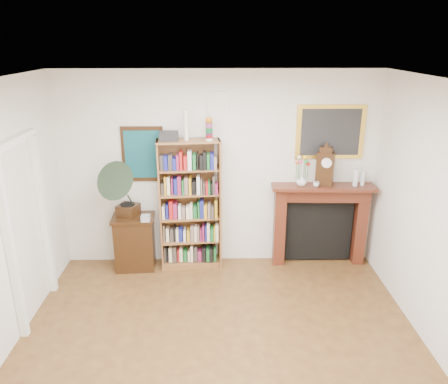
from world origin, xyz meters
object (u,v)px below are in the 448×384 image
fireplace (320,217)px  teacup (316,184)px  bottle_left (356,178)px  side_cabinet (135,242)px  flower_vase (301,180)px  cd_stack (146,218)px  bookshelf (190,198)px  bottle_right (363,178)px  gramophone (124,186)px  mantel_clock (325,167)px

fireplace → teacup: size_ratio=16.45×
bottle_left → fireplace: bearing=169.9°
side_cabinet → bottle_left: bottle_left is taller
flower_vase → cd_stack: bearing=-174.1°
teacup → cd_stack: bearing=-175.8°
cd_stack → side_cabinet: bearing=142.4°
bookshelf → cd_stack: size_ratio=18.04×
flower_vase → bottle_right: bottle_right is taller
side_cabinet → bookshelf: bearing=0.8°
bookshelf → gramophone: bearing=-175.4°
bookshelf → flower_vase: 1.58m
fireplace → flower_vase: 0.66m
mantel_clock → bottle_right: mantel_clock is taller
fireplace → gramophone: bearing=-172.8°
mantel_clock → bottle_right: bearing=21.1°
bookshelf → mantel_clock: (1.88, 0.02, 0.44)m
gramophone → teacup: gramophone is taller
fireplace → teacup: (-0.12, -0.11, 0.53)m
mantel_clock → bottle_left: size_ratio=2.28×
gramophone → mantel_clock: (2.76, 0.18, 0.20)m
side_cabinet → cd_stack: bearing=-40.9°
fireplace → bottle_left: 0.76m
cd_stack → fireplace: bearing=6.5°
mantel_clock → teacup: bearing=-131.1°
fireplace → gramophone: (-2.75, -0.23, 0.56)m
fireplace → flower_vase: bearing=-166.5°
bookshelf → mantel_clock: bearing=-5.2°
gramophone → bottle_right: bearing=22.1°
fireplace → cd_stack: 2.50m
flower_vase → bottle_left: 0.76m
mantel_clock → side_cabinet: bearing=-156.7°
gramophone → bottle_left: bearing=21.8°
bottle_left → bottle_right: 0.11m
mantel_clock → flower_vase: bearing=-156.2°
teacup → bottle_left: size_ratio=0.37×
side_cabinet → fireplace: size_ratio=0.55×
bookshelf → bottle_left: bearing=-6.0°
flower_vase → side_cabinet: bearing=-178.4°
side_cabinet → flower_vase: size_ratio=5.24×
fireplace → gramophone: gramophone is taller
bottle_right → bookshelf: bearing=-179.7°
fireplace → teacup: bearing=-134.0°
gramophone → flower_vase: gramophone is taller
bottle_left → flower_vase: bearing=178.8°
mantel_clock → bottle_right: 0.57m
side_cabinet → flower_vase: flower_vase is taller
side_cabinet → cd_stack: cd_stack is taller
gramophone → flower_vase: (2.44, 0.17, 0.01)m
side_cabinet → fireplace: 2.71m
fireplace → cd_stack: (-2.48, -0.28, 0.12)m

